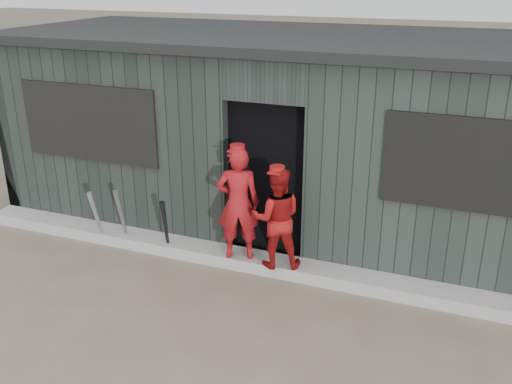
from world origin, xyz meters
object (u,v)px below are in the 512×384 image
at_px(bat_right, 166,228).
at_px(bat_left, 97,218).
at_px(player_grey_back, 307,213).
at_px(bat_mid, 122,217).
at_px(player_red_right, 277,218).
at_px(player_red_left, 238,204).
at_px(dugout, 300,132).

bearing_deg(bat_right, bat_left, -174.90).
bearing_deg(bat_left, player_grey_back, 17.20).
distance_m(bat_mid, player_red_right, 2.15).
xyz_separation_m(bat_left, player_grey_back, (2.59, 0.80, 0.16)).
height_order(bat_left, player_grey_back, player_grey_back).
height_order(bat_right, player_grey_back, player_grey_back).
bearing_deg(bat_left, bat_mid, 16.85).
height_order(bat_left, bat_mid, bat_mid).
distance_m(player_red_left, player_red_right, 0.50).
xyz_separation_m(bat_left, dugout, (2.15, 1.89, 0.89)).
bearing_deg(player_grey_back, player_red_left, 65.58).
xyz_separation_m(bat_right, player_red_left, (0.98, 0.04, 0.46)).
bearing_deg(player_red_right, bat_left, -19.00).
xyz_separation_m(bat_mid, player_grey_back, (2.27, 0.71, 0.13)).
height_order(bat_right, player_red_left, player_red_left).
bearing_deg(player_red_right, dugout, -102.10).
bearing_deg(player_grey_back, bat_mid, 36.46).
relative_size(bat_left, dugout, 0.10).
distance_m(bat_left, bat_mid, 0.33).
bearing_deg(dugout, bat_left, -138.74).
bearing_deg(player_red_right, player_grey_back, -123.50).
height_order(bat_left, player_red_right, player_red_right).
relative_size(bat_mid, player_grey_back, 0.78).
xyz_separation_m(bat_left, player_red_left, (1.95, 0.13, 0.45)).
relative_size(player_red_right, dugout, 0.15).
bearing_deg(player_grey_back, player_red_right, 96.93).
relative_size(bat_left, bat_right, 1.03).
height_order(bat_mid, player_red_left, player_red_left).
relative_size(bat_mid, bat_right, 1.11).
relative_size(bat_right, player_red_right, 0.64).
height_order(bat_mid, dugout, dugout).
xyz_separation_m(bat_left, bat_right, (0.97, 0.09, -0.01)).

